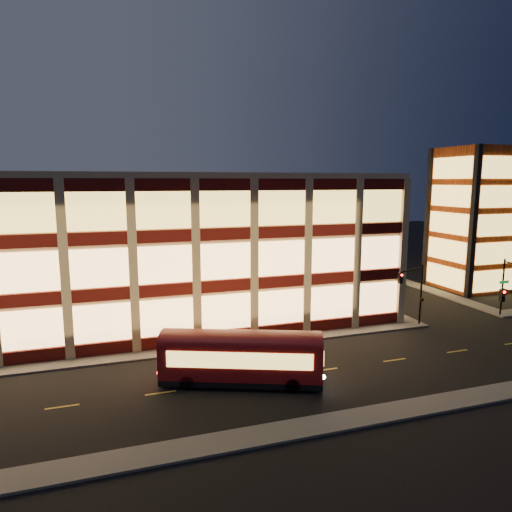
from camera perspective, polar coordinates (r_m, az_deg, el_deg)
name	(u,v)px	position (r m, az deg, el deg)	size (l,w,h in m)	color
ground	(177,357)	(37.63, -9.79, -12.29)	(200.00, 200.00, 0.00)	black
sidewalk_office_south	(138,356)	(38.27, -14.57, -11.96)	(54.00, 2.00, 0.15)	#514F4C
sidewalk_office_east	(335,288)	(60.26, 9.87, -3.96)	(2.00, 30.00, 0.15)	#514F4C
sidewalk_tower_west	(407,282)	(66.06, 18.35, -3.13)	(2.00, 30.00, 0.15)	#514F4C
sidewalk_near	(214,444)	(26.09, -5.24, -22.37)	(100.00, 2.00, 0.15)	#514F4C
office_building	(126,241)	(52.05, -15.94, 1.76)	(50.45, 30.45, 14.50)	tan
stair_tower	(475,219)	(64.81, 25.66, 4.17)	(8.60, 8.60, 18.00)	#8C3814
traffic_signal_far	(414,286)	(45.19, 19.13, -3.54)	(3.79, 1.87, 6.00)	black
trolley_bus	(241,355)	(31.90, -1.86, -12.22)	(11.21, 6.61, 3.72)	maroon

